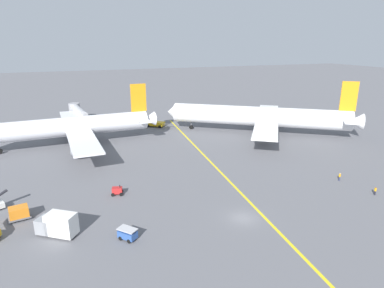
% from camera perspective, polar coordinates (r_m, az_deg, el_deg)
% --- Properties ---
extents(ground_plane, '(600.00, 600.00, 0.00)m').
position_cam_1_polar(ground_plane, '(55.21, 8.77, -12.42)').
color(ground_plane, slate).
extents(taxiway_stripe, '(11.72, 119.52, 0.01)m').
position_cam_1_polar(taxiway_stripe, '(64.85, 7.72, -7.66)').
color(taxiway_stripe, yellow).
rests_on(taxiway_stripe, ground).
extents(airliner_at_gate_left, '(47.86, 49.03, 15.69)m').
position_cam_1_polar(airliner_at_gate_left, '(94.69, -20.05, 2.80)').
color(airliner_at_gate_left, silver).
rests_on(airliner_at_gate_left, ground).
extents(airliner_being_pushed, '(50.56, 40.97, 16.50)m').
position_cam_1_polar(airliner_being_pushed, '(103.06, 11.59, 4.62)').
color(airliner_being_pushed, white).
rests_on(airliner_being_pushed, ground).
extents(pushback_tug, '(7.89, 6.85, 2.81)m').
position_cam_1_polar(pushback_tug, '(110.84, -6.36, 3.60)').
color(pushback_tug, gold).
rests_on(pushback_tug, ground).
extents(gse_container_dolly_flat, '(3.54, 2.74, 2.15)m').
position_cam_1_polar(gse_container_dolly_flat, '(60.24, -27.57, -10.41)').
color(gse_container_dolly_flat, slate).
rests_on(gse_container_dolly_flat, ground).
extents(gse_gpu_cart_small, '(2.44, 2.09, 1.90)m').
position_cam_1_polar(gse_gpu_cart_small, '(63.31, -12.72, -7.80)').
color(gse_gpu_cart_small, red).
rests_on(gse_gpu_cart_small, ground).
extents(gse_catering_truck_tall, '(6.14, 5.36, 3.50)m').
position_cam_1_polar(gse_catering_truck_tall, '(53.20, -22.12, -12.65)').
color(gse_catering_truck_tall, gray).
rests_on(gse_catering_truck_tall, ground).
extents(gse_baggage_cart_trailing, '(2.97, 3.10, 1.71)m').
position_cam_1_polar(gse_baggage_cart_trailing, '(49.88, -11.00, -14.90)').
color(gse_baggage_cart_trailing, '#2D5199').
rests_on(gse_baggage_cart_trailing, ground).
extents(ground_crew_marshaller_foreground, '(0.36, 0.36, 1.60)m').
position_cam_1_polar(ground_crew_marshaller_foreground, '(70.24, 28.93, -7.05)').
color(ground_crew_marshaller_foreground, black).
rests_on(ground_crew_marshaller_foreground, ground).
extents(ground_crew_ramp_agent_by_cones, '(0.40, 0.43, 1.67)m').
position_cam_1_polar(ground_crew_ramp_agent_by_cones, '(73.96, 24.00, -5.14)').
color(ground_crew_ramp_agent_by_cones, '#2D3351').
rests_on(ground_crew_ramp_agent_by_cones, ground).
extents(jet_bridge, '(5.50, 17.71, 6.14)m').
position_cam_1_polar(jet_bridge, '(119.95, -19.04, 5.35)').
color(jet_bridge, '#B7B7BC').
rests_on(jet_bridge, ground).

